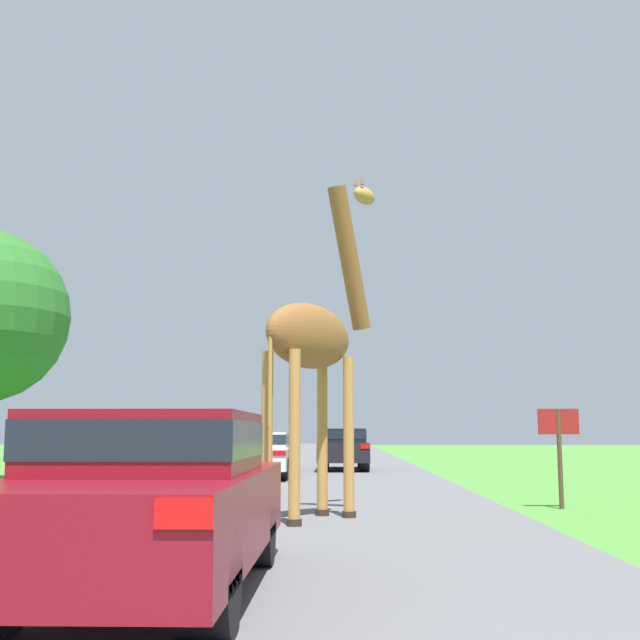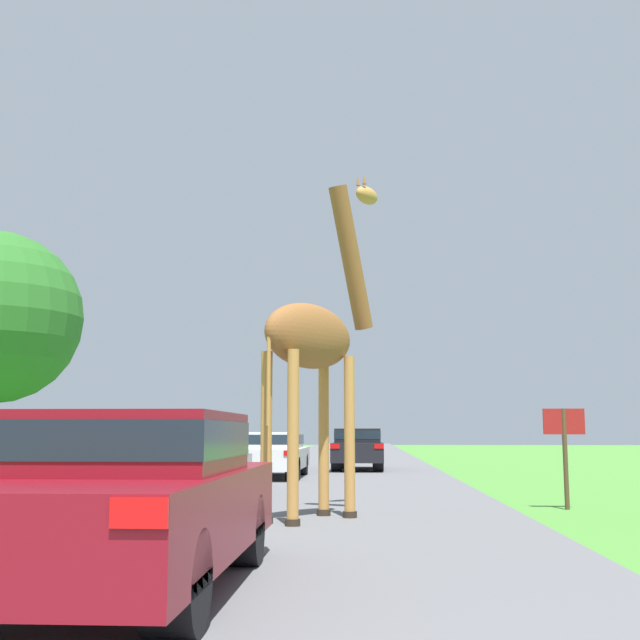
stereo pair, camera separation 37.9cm
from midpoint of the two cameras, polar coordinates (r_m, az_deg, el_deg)
The scene contains 7 objects.
road at distance 31.88m, azimuth -0.51°, elevation -10.30°, with size 7.64×120.00×0.00m.
giraffe_near_road at distance 12.35m, azimuth -1.15°, elevation -1.35°, with size 1.95×2.59×5.65m.
car_lead_maroon at distance 6.90m, azimuth -13.44°, elevation -12.02°, with size 1.76×4.69×1.46m.
car_queue_right at distance 23.48m, azimuth -4.79°, elevation -9.39°, with size 1.85×4.74×1.29m.
car_queue_left at distance 17.30m, azimuth -10.43°, elevation -9.95°, with size 1.97×4.67×1.22m.
car_far_ahead at distance 28.22m, azimuth 1.28°, elevation -9.05°, with size 1.73×4.29×1.41m.
sign_post at distance 14.51m, azimuth 15.92°, elevation -8.13°, with size 0.70×0.08×1.70m.
Camera 1 is at (0.96, -1.84, 1.30)m, focal length 45.00 mm.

